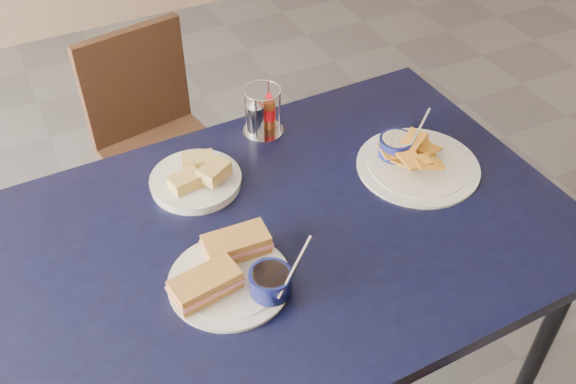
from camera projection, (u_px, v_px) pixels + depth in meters
name	position (u px, v px, depth m)	size (l,w,h in m)	color
ground	(268.00, 373.00, 2.04)	(6.00, 6.00, 0.00)	#4D4D52
dining_table	(284.00, 247.00, 1.50)	(1.34, 0.91, 0.75)	black
chair_far	(156.00, 128.00, 2.24)	(0.43, 0.42, 0.80)	black
sandwich_plate	(234.00, 272.00, 1.34)	(0.30, 0.26, 0.12)	white
plantain_plate	(411.00, 159.00, 1.62)	(0.31, 0.31, 0.12)	white
bread_basket	(197.00, 179.00, 1.56)	(0.22, 0.22, 0.07)	white
condiment_caddy	(261.00, 115.00, 1.70)	(0.11, 0.11, 0.14)	silver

